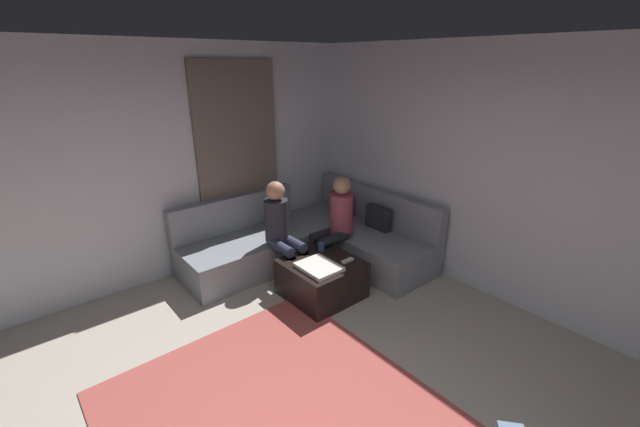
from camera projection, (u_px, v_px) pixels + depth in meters
The scene contains 11 objects.
wall_back at pixel (526, 182), 3.95m from camera, with size 6.00×0.12×2.70m, color silver.
wall_left at pixel (127, 172), 4.29m from camera, with size 0.12×6.00×2.70m, color silver.
curtain_panel at pixel (239, 164), 5.03m from camera, with size 0.06×1.10×2.50m, color #726659.
area_rug at pixel (285, 425), 2.88m from camera, with size 2.60×2.20×0.01m, color #AD4C47.
sectional_couch at pixel (312, 240), 5.19m from camera, with size 2.10×2.55×0.87m.
ottoman at pixel (322, 278), 4.41m from camera, with size 0.76×0.76×0.42m, color black.
folded_blanket at pixel (319, 267), 4.19m from camera, with size 0.44×0.36×0.04m, color white.
coffee_mug at pixel (321, 246), 4.58m from camera, with size 0.08×0.08×0.10m, color #334C72.
game_remote at pixel (347, 261), 4.34m from camera, with size 0.05×0.15×0.02m, color white.
person_on_couch_back at pixel (335, 221), 4.81m from camera, with size 0.30×0.60×1.20m.
person_on_couch_side at pixel (281, 228), 4.60m from camera, with size 0.60×0.30×1.20m.
Camera 1 is at (1.59, -1.07, 2.48)m, focal length 22.26 mm.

